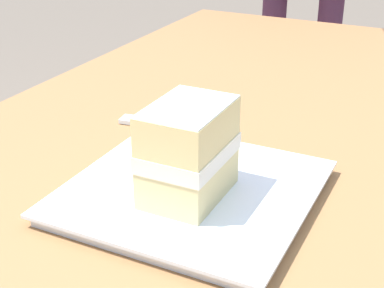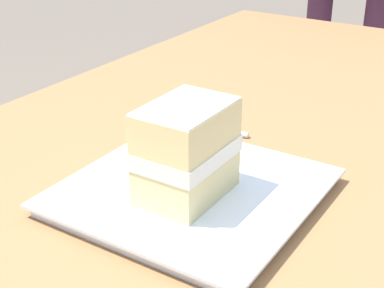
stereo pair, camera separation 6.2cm
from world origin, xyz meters
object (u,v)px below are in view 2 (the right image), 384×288
at_px(patio_table, 229,239).
at_px(cake_slice, 186,151).
at_px(dessert_fork, 184,124).
at_px(dessert_plate, 192,192).

xyz_separation_m(patio_table, cake_slice, (0.08, -0.01, 0.15)).
relative_size(cake_slice, dessert_fork, 0.62).
relative_size(dessert_plate, cake_slice, 2.46).
bearing_deg(dessert_plate, cake_slice, 13.33).
height_order(patio_table, dessert_fork, dessert_fork).
relative_size(patio_table, dessert_plate, 6.31).
distance_m(cake_slice, dessert_fork, 0.23).
relative_size(patio_table, dessert_fork, 9.66).
bearing_deg(dessert_fork, dessert_plate, 35.99).
bearing_deg(dessert_plate, patio_table, 167.99).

